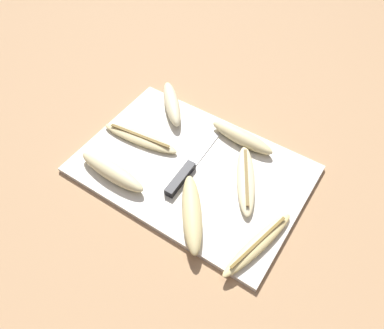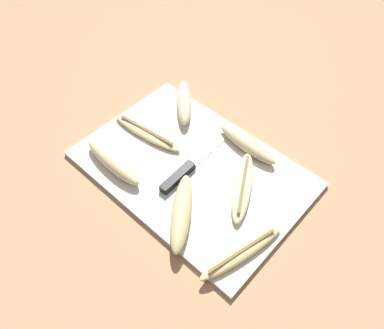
% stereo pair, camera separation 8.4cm
% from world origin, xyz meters
% --- Properties ---
extents(ground_plane, '(4.00, 4.00, 0.00)m').
position_xyz_m(ground_plane, '(0.00, 0.00, 0.00)').
color(ground_plane, tan).
extents(cutting_board, '(0.50, 0.34, 0.01)m').
position_xyz_m(cutting_board, '(0.00, 0.00, 0.01)').
color(cutting_board, silver).
rests_on(cutting_board, ground_plane).
extents(knife, '(0.03, 0.21, 0.02)m').
position_xyz_m(knife, '(-0.00, -0.03, 0.02)').
color(knife, black).
rests_on(knife, cutting_board).
extents(banana_mellow_near, '(0.20, 0.06, 0.02)m').
position_xyz_m(banana_mellow_near, '(-0.15, 0.00, 0.02)').
color(banana_mellow_near, beige).
rests_on(banana_mellow_near, cutting_board).
extents(banana_golden_short, '(0.08, 0.20, 0.02)m').
position_xyz_m(banana_golden_short, '(0.21, -0.09, 0.02)').
color(banana_golden_short, '#EDD689').
rests_on(banana_golden_short, cutting_board).
extents(banana_cream_curved, '(0.13, 0.18, 0.02)m').
position_xyz_m(banana_cream_curved, '(0.12, 0.03, 0.02)').
color(banana_cream_curved, beige).
rests_on(banana_cream_curved, cutting_board).
extents(banana_spotted_left, '(0.14, 0.17, 0.04)m').
position_xyz_m(banana_spotted_left, '(0.07, -0.11, 0.03)').
color(banana_spotted_left, '#DBC684').
rests_on(banana_spotted_left, cutting_board).
extents(banana_soft_right, '(0.18, 0.05, 0.03)m').
position_xyz_m(banana_soft_right, '(-0.13, -0.12, 0.03)').
color(banana_soft_right, beige).
rests_on(banana_soft_right, cutting_board).
extents(banana_pale_long, '(0.14, 0.14, 0.04)m').
position_xyz_m(banana_pale_long, '(-0.15, 0.13, 0.03)').
color(banana_pale_long, beige).
rests_on(banana_pale_long, cutting_board).
extents(banana_ripe_center, '(0.17, 0.05, 0.03)m').
position_xyz_m(banana_ripe_center, '(0.06, 0.13, 0.03)').
color(banana_ripe_center, beige).
rests_on(banana_ripe_center, cutting_board).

